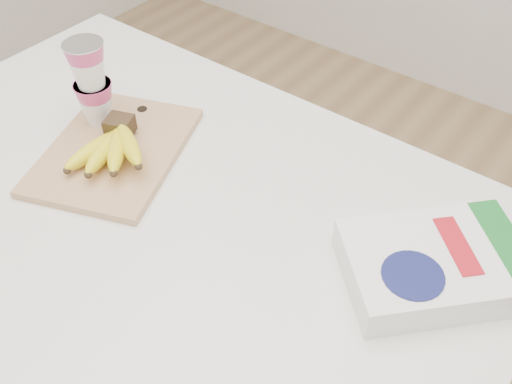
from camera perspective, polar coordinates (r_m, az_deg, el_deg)
table at (r=1.35m, az=-7.47°, el=-14.50°), size 1.20×0.80×0.90m
cutting_board at (r=1.10m, az=-13.95°, el=4.03°), size 0.33×0.38×0.02m
bananas at (r=1.06m, az=-14.23°, el=4.49°), size 0.16×0.17×0.06m
yogurt_stack at (r=1.11m, az=-16.16°, el=10.61°), size 0.08×0.08×0.17m
cereal_box at (r=0.89m, az=17.46°, el=-7.00°), size 0.31×0.31×0.06m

